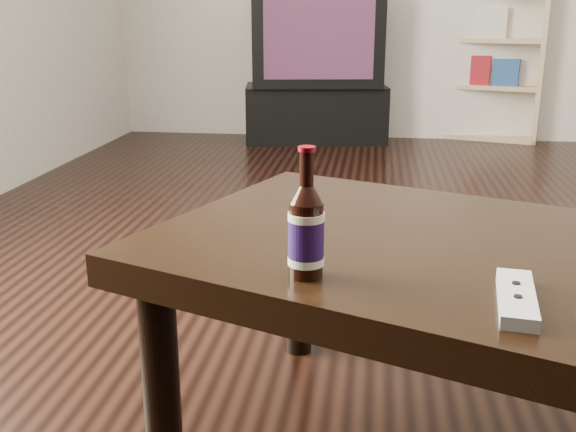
# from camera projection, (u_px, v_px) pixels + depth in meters

# --- Properties ---
(floor) EXTENTS (5.00, 6.00, 0.01)m
(floor) POSITION_uv_depth(u_px,v_px,m) (559.00, 312.00, 2.13)
(floor) COLOR black
(floor) RESTS_ON ground
(tv_stand) EXTENTS (1.06, 0.64, 0.40)m
(tv_stand) POSITION_uv_depth(u_px,v_px,m) (316.00, 113.00, 4.88)
(tv_stand) COLOR black
(tv_stand) RESTS_ON floor
(tv) EXTENTS (0.97, 0.68, 0.67)m
(tv) POSITION_uv_depth(u_px,v_px,m) (316.00, 37.00, 4.72)
(tv) COLOR black
(tv) RESTS_ON tv_stand
(bookshelf) EXTENTS (0.83, 0.55, 1.41)m
(bookshelf) POSITION_uv_depth(u_px,v_px,m) (491.00, 36.00, 4.85)
(bookshelf) COLOR tan
(bookshelf) RESTS_ON floor
(coffee_table) EXTENTS (1.47, 1.17, 0.48)m
(coffee_table) POSITION_uv_depth(u_px,v_px,m) (488.00, 283.00, 1.26)
(coffee_table) COLOR black
(coffee_table) RESTS_ON floor
(beer_bottle) EXTENTS (0.07, 0.07, 0.22)m
(beer_bottle) POSITION_uv_depth(u_px,v_px,m) (306.00, 232.00, 1.10)
(beer_bottle) COLOR black
(beer_bottle) RESTS_ON coffee_table
(remote) EXTENTS (0.08, 0.20, 0.02)m
(remote) POSITION_uv_depth(u_px,v_px,m) (516.00, 298.00, 1.01)
(remote) COLOR silver
(remote) RESTS_ON coffee_table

